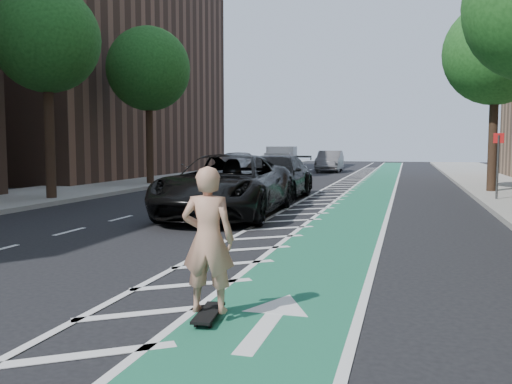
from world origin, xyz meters
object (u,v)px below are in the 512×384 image
(suv_far, at_px, (274,177))
(barrel_a, at_px, (207,192))
(skateboarder, at_px, (208,239))
(suv_near, at_px, (227,185))

(suv_far, bearing_deg, barrel_a, -130.14)
(skateboarder, distance_m, suv_near, 9.46)
(skateboarder, xyz_separation_m, suv_near, (-2.82, 9.03, -0.07))
(skateboarder, relative_size, barrel_a, 2.01)
(barrel_a, bearing_deg, skateboarder, -69.17)
(skateboarder, height_order, suv_far, skateboarder)
(suv_far, relative_size, barrel_a, 6.76)
(suv_far, bearing_deg, suv_near, -92.32)
(skateboarder, bearing_deg, barrel_a, -75.92)
(skateboarder, xyz_separation_m, barrel_a, (-4.50, 11.83, -0.56))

